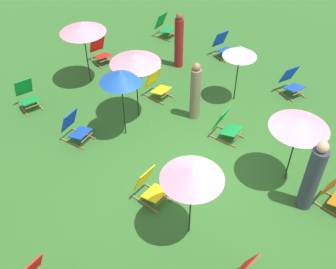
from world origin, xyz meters
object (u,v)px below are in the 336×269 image
Objects in this scene: umbrella_5 at (82,27)px; deckchair_2 at (336,194)px; deckchair_1 at (157,85)px; umbrella_2 at (121,76)px; deckchair_0 at (226,125)px; deckchair_5 at (150,187)px; person_0 at (312,177)px; umbrella_1 at (300,123)px; person_3 at (179,41)px; umbrella_4 at (240,51)px; deckchair_8 at (291,82)px; umbrella_3 at (192,174)px; deckchair_14 at (27,95)px; deckchair_15 at (164,26)px; umbrella_0 at (135,59)px; deckchair_10 at (75,128)px; deckchair_3 at (100,51)px; deckchair_11 at (223,45)px; person_2 at (195,92)px.

deckchair_2 is at bearing -85.14° from umbrella_5.
deckchair_1 is 2.30m from umbrella_2.
umbrella_5 is (-0.82, 4.51, 1.41)m from deckchair_0.
person_0 is (2.16, -2.53, 0.49)m from deckchair_5.
umbrella_1 is 5.45m from person_3.
deckchair_5 is 0.49× the size of umbrella_4.
deckchair_0 and deckchair_8 have the same top height.
umbrella_3 reaches higher than deckchair_5.
deckchair_14 is at bearing 172.41° from umbrella_5.
umbrella_0 is (-3.76, -2.65, 1.42)m from deckchair_15.
deckchair_1 is 0.98× the size of deckchair_10.
deckchair_2 is at bearing -82.03° from deckchair_3.
umbrella_3 is 0.95× the size of umbrella_5.
deckchair_3 is 5.99m from deckchair_5.
umbrella_4 is (-1.34, -4.08, 1.18)m from deckchair_15.
deckchair_14 is (-5.92, 2.22, 0.00)m from deckchair_11.
umbrella_3 is (-0.13, -3.94, 1.35)m from deckchair_10.
umbrella_1 is (-2.99, -6.76, 1.28)m from deckchair_15.
person_2 reaches higher than deckchair_1.
deckchair_15 is (2.65, -0.31, 0.00)m from deckchair_3.
umbrella_3 is (-2.82, -1.25, 1.35)m from deckchair_0.
deckchair_14 is 0.47× the size of person_3.
umbrella_3 is (-2.97, -6.43, 1.35)m from deckchair_3.
person_3 is (-1.14, 3.35, 0.49)m from deckchair_8.
umbrella_5 is (-3.62, -0.36, 1.41)m from deckchair_15.
umbrella_2 is 4.74m from person_0.
umbrella_0 reaches higher than deckchair_14.
umbrella_1 is at bearing -96.58° from deckchair_1.
deckchair_11 is at bearing 45.92° from umbrella_4.
deckchair_8 is 0.48× the size of umbrella_1.
umbrella_3 is at bearing 131.93° from person_2.
deckchair_15 is at bearing -22.65° from person_0.
deckchair_14 is at bearing 155.15° from deckchair_8.
umbrella_0 is at bearing 100.53° from umbrella_1.
umbrella_1 is at bearing -57.95° from deckchair_14.
umbrella_2 is 1.13× the size of umbrella_4.
deckchair_5 is 2.74m from deckchair_10.
deckchair_11 is 4.36m from umbrella_0.
person_3 reaches higher than deckchair_14.
deckchair_8 and deckchair_11 have the same top height.
person_0 is at bearing 131.90° from deckchair_2.
deckchair_15 is (2.80, 4.88, 0.00)m from deckchair_0.
deckchair_10 is at bearing 143.30° from umbrella_2.
deckchair_5 is at bearing -164.65° from deckchair_8.
umbrella_5 reaches higher than person_2.
deckchair_0 is 1.00× the size of deckchair_14.
umbrella_4 is at bearing -122.32° from deckchair_11.
deckchair_1 and deckchair_8 have the same top height.
deckchair_2 is 5.39m from umbrella_2.
umbrella_4 is at bearing 25.60° from umbrella_3.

